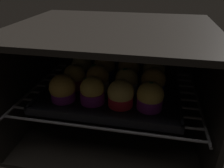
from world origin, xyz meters
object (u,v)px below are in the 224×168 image
(muffin_row0_col3, at_px, (150,97))
(muffin_row1_col0, at_px, (75,77))
(muffin_row0_col0, at_px, (63,89))
(muffin_row2_col3, at_px, (154,71))
(muffin_row1_col1, at_px, (98,78))
(muffin_row1_col3, at_px, (153,82))
(baking_tray, at_px, (112,91))
(muffin_row2_col1, at_px, (104,67))
(muffin_row2_col2, at_px, (129,69))
(muffin_row0_col1, at_px, (92,91))
(muffin_row1_col2, at_px, (126,81))
(muffin_row0_col2, at_px, (121,95))
(muffin_row2_col0, at_px, (82,67))

(muffin_row0_col3, relative_size, muffin_row1_col0, 1.05)
(muffin_row0_col0, height_order, muffin_row2_col3, muffin_row2_col3)
(muffin_row1_col0, relative_size, muffin_row1_col1, 0.94)
(muffin_row1_col1, relative_size, muffin_row1_col3, 0.98)
(baking_tray, bearing_deg, muffin_row0_col0, -145.85)
(muffin_row0_col0, relative_size, muffin_row0_col3, 0.99)
(muffin_row0_col0, relative_size, muffin_row2_col1, 0.93)
(muffin_row2_col2, bearing_deg, muffin_row0_col1, -116.15)
(muffin_row1_col3, bearing_deg, muffin_row0_col3, -93.29)
(muffin_row0_col3, xyz_separation_m, muffin_row1_col1, (-0.17, 0.08, 0.00))
(muffin_row2_col2, bearing_deg, muffin_row1_col2, -87.20)
(muffin_row0_col1, relative_size, muffin_row0_col3, 0.98)
(muffin_row0_col2, xyz_separation_m, muffin_row2_col2, (0.00, 0.17, 0.01))
(muffin_row1_col3, xyz_separation_m, muffin_row2_col0, (-0.26, 0.08, -0.00))
(muffin_row1_col3, height_order, muffin_row2_col2, same)
(muffin_row0_col3, height_order, muffin_row2_col2, muffin_row2_col2)
(muffin_row0_col2, xyz_separation_m, muffin_row1_col3, (0.09, 0.09, 0.00))
(muffin_row0_col3, height_order, muffin_row1_col1, muffin_row1_col1)
(muffin_row0_col3, bearing_deg, muffin_row0_col0, -179.27)
(muffin_row2_col3, bearing_deg, muffin_row1_col0, -160.33)
(baking_tray, height_order, muffin_row0_col1, muffin_row0_col1)
(muffin_row0_col1, bearing_deg, muffin_row1_col0, 135.77)
(muffin_row1_col0, distance_m, muffin_row2_col1, 0.12)
(muffin_row2_col0, xyz_separation_m, muffin_row2_col3, (0.26, 0.00, 0.00))
(muffin_row0_col0, relative_size, muffin_row1_col0, 1.03)
(muffin_row1_col0, relative_size, muffin_row2_col1, 0.90)
(muffin_row1_col2, xyz_separation_m, muffin_row2_col3, (0.08, 0.08, 0.00))
(muffin_row1_col0, relative_size, muffin_row2_col2, 0.92)
(muffin_row0_col3, height_order, muffin_row1_col0, muffin_row0_col3)
(muffin_row1_col3, xyz_separation_m, muffin_row2_col2, (-0.09, 0.08, 0.00))
(muffin_row2_col1, height_order, muffin_row2_col3, same)
(muffin_row1_col3, bearing_deg, muffin_row0_col1, -152.77)
(baking_tray, height_order, muffin_row2_col2, muffin_row2_col2)
(muffin_row0_col1, height_order, muffin_row1_col0, muffin_row0_col1)
(muffin_row2_col2, bearing_deg, muffin_row1_col3, -43.41)
(muffin_row2_col2, bearing_deg, muffin_row2_col0, -179.59)
(muffin_row1_col3, distance_m, muffin_row2_col2, 0.12)
(muffin_row0_col3, height_order, muffin_row1_col3, muffin_row1_col3)
(baking_tray, bearing_deg, muffin_row1_col1, -175.95)
(baking_tray, xyz_separation_m, muffin_row2_col0, (-0.13, 0.08, 0.04))
(muffin_row0_col1, bearing_deg, muffin_row1_col1, 93.28)
(muffin_row0_col2, distance_m, muffin_row1_col2, 0.09)
(muffin_row1_col0, distance_m, muffin_row2_col0, 0.09)
(muffin_row0_col0, bearing_deg, muffin_row1_col2, 27.44)
(muffin_row1_col2, bearing_deg, muffin_row2_col1, 137.44)
(muffin_row0_col2, bearing_deg, muffin_row1_col1, 137.03)
(muffin_row0_col1, height_order, muffin_row1_col3, muffin_row1_col3)
(muffin_row0_col2, height_order, muffin_row2_col3, muffin_row2_col3)
(muffin_row1_col0, xyz_separation_m, muffin_row1_col1, (0.08, 0.00, 0.00))
(muffin_row0_col2, bearing_deg, baking_tray, 116.24)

